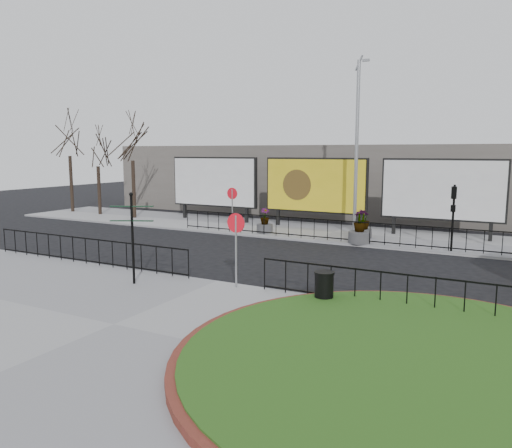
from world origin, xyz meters
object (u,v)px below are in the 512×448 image
Objects in this scene: litter_bin at (324,288)px; planter_b at (364,226)px; planter_c at (359,231)px; planter_a at (265,224)px; fingerpost_sign at (132,229)px; lamp_post at (357,146)px; billboard_mid at (315,186)px.

planter_b is (-2.22, 11.80, 0.11)m from litter_bin.
planter_b reaches higher than litter_bin.
planter_c is (0.25, -1.60, -0.02)m from planter_b.
litter_bin is 0.72× the size of planter_a.
fingerpost_sign reaches higher than litter_bin.
litter_bin is at bearing -15.76° from fingerpost_sign.
lamp_post is at bearing 102.95° from litter_bin.
planter_c is (5.53, -0.60, 0.11)m from planter_a.
planter_b is at bearing 10.74° from planter_a.
fingerpost_sign is (-3.81, -12.65, -2.83)m from lamp_post.
planter_a is at bearing -120.87° from billboard_mid.
billboard_mid reaches higher than litter_bin.
lamp_post reaches higher than planter_b.
lamp_post reaches higher than billboard_mid.
fingerpost_sign is at bearing -106.77° from lamp_post.
planter_a is at bearing -169.26° from planter_b.
litter_bin is (5.72, -13.77, -1.98)m from billboard_mid.
lamp_post is 13.51m from fingerpost_sign.
planter_b is (4.30, 12.65, -1.27)m from fingerpost_sign.
litter_bin is (2.71, -11.80, -4.21)m from lamp_post.
billboard_mid reaches higher than fingerpost_sign.
planter_b is at bearing -0.00° from lamp_post.
planter_c is (0.74, -1.60, -4.11)m from lamp_post.
litter_bin is 0.66× the size of planter_b.
billboard_mid is 15.04m from litter_bin.
fingerpost_sign is 12.02m from planter_c.
planter_c is (3.75, -3.57, -1.89)m from billboard_mid.
lamp_post is 6.80× the size of planter_a.
billboard_mid is 5.51m from planter_c.
litter_bin is (6.52, 0.85, -1.38)m from fingerpost_sign.
lamp_post reaches higher than planter_c.
lamp_post reaches higher than litter_bin.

